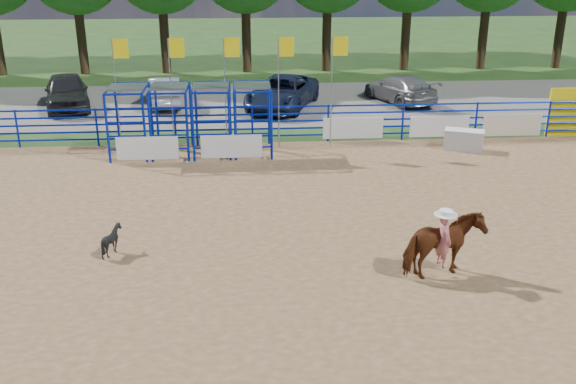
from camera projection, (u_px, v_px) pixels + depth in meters
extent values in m
plane|color=#304F1F|center=(261.00, 255.00, 16.10)|extent=(120.00, 120.00, 0.00)
cube|color=olive|center=(261.00, 255.00, 16.09)|extent=(30.00, 20.00, 0.02)
cube|color=slate|center=(250.00, 104.00, 31.95)|extent=(40.00, 10.00, 0.01)
cube|color=silver|center=(464.00, 140.00, 24.40)|extent=(1.60, 1.17, 0.77)
imported|color=#632E13|center=(443.00, 246.00, 14.75)|extent=(2.04, 1.39, 1.57)
imported|color=red|center=(446.00, 214.00, 14.47)|extent=(0.44, 0.55, 1.30)
cylinder|color=white|center=(449.00, 186.00, 14.23)|extent=(0.54, 0.54, 0.12)
imported|color=black|center=(112.00, 240.00, 16.02)|extent=(0.86, 0.82, 0.74)
imported|color=black|center=(67.00, 91.00, 30.71)|extent=(3.12, 5.16, 1.64)
imported|color=gray|center=(165.00, 91.00, 31.37)|extent=(1.91, 4.35, 1.39)
imported|color=#151C36|center=(282.00, 92.00, 30.77)|extent=(4.29, 6.00, 1.52)
imported|color=#5F5F62|center=(400.00, 89.00, 32.05)|extent=(3.38, 5.03, 1.35)
cube|color=white|center=(147.00, 148.00, 22.89)|extent=(2.20, 0.04, 0.85)
cube|color=white|center=(232.00, 146.00, 23.09)|extent=(2.20, 0.04, 0.85)
cube|color=white|center=(353.00, 128.00, 25.47)|extent=(2.40, 0.04, 0.85)
cube|color=white|center=(439.00, 126.00, 25.71)|extent=(2.40, 0.04, 0.85)
cube|color=beige|center=(512.00, 125.00, 25.91)|extent=(2.40, 0.04, 0.90)
cube|color=yellow|center=(572.00, 112.00, 26.06)|extent=(2.00, 0.12, 2.00)
cylinder|color=#3F2B19|center=(81.00, 34.00, 38.81)|extent=(0.56, 0.56, 4.80)
cylinder|color=#3F2B19|center=(164.00, 33.00, 39.16)|extent=(0.56, 0.56, 4.80)
cylinder|color=#3F2B19|center=(246.00, 33.00, 39.50)|extent=(0.56, 0.56, 4.80)
cylinder|color=#3F2B19|center=(327.00, 32.00, 39.84)|extent=(0.56, 0.56, 4.80)
cylinder|color=#3F2B19|center=(406.00, 31.00, 40.19)|extent=(0.56, 0.56, 4.80)
cylinder|color=#3F2B19|center=(484.00, 31.00, 40.53)|extent=(0.56, 0.56, 4.80)
cylinder|color=#3F2B19|center=(560.00, 30.00, 40.87)|extent=(0.56, 0.56, 4.80)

